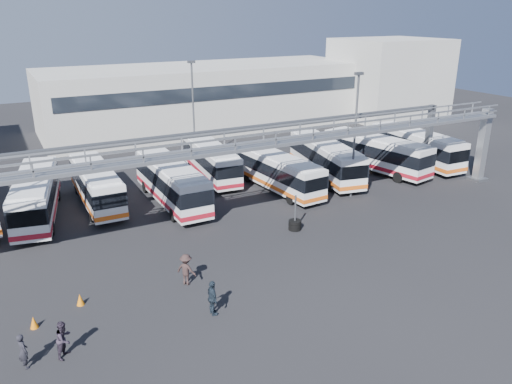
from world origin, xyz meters
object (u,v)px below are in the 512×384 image
light_pole_back (193,108)px  bus_9 (416,146)px  bus_8 (376,152)px  pedestrian_c (186,269)px  cone_right (80,299)px  pedestrian_d (213,298)px  bus_5 (211,160)px  bus_7 (326,158)px  light_pole_mid (355,129)px  pedestrian_a (23,351)px  bus_2 (36,195)px  bus_4 (171,181)px  cone_left (34,322)px  bus_6 (278,171)px  pedestrian_b (64,339)px  bus_3 (96,184)px  tire_stack (295,224)px

light_pole_back → bus_9: bearing=-27.9°
bus_9 → bus_8: bearing=-177.7°
pedestrian_c → cone_right: (-5.73, 0.62, -0.61)m
light_pole_back → pedestrian_d: size_ratio=5.33×
bus_5 → bus_7: bearing=-22.5°
bus_5 → pedestrian_d: bearing=-107.7°
light_pole_mid → bus_9: (11.64, 4.58, -3.84)m
pedestrian_d → pedestrian_a: bearing=91.8°
bus_2 → pedestrian_d: size_ratio=5.94×
bus_4 → cone_left: size_ratio=17.94×
light_pole_back → bus_6: size_ratio=0.97×
bus_6 → cone_right: bearing=-154.3°
bus_2 → cone_right: size_ratio=17.69×
bus_4 → bus_7: (14.75, -0.28, 0.01)m
bus_8 → pedestrian_a: 35.69m
bus_6 → cone_left: bus_6 is taller
light_pole_mid → pedestrian_b: bearing=-156.6°
pedestrian_b → light_pole_back: bearing=7.3°
pedestrian_c → cone_right: 5.79m
bus_4 → bus_5: size_ratio=1.06×
cone_right → bus_6: bearing=30.2°
bus_8 → light_pole_mid: bearing=-155.7°
cone_left → pedestrian_b: bearing=-70.1°
bus_3 → bus_9: (30.73, -3.47, 0.12)m
pedestrian_b → pedestrian_a: bearing=128.4°
bus_4 → bus_6: size_ratio=1.06×
bus_4 → tire_stack: 10.92m
pedestrian_b → pedestrian_c: size_ratio=0.96×
bus_7 → pedestrian_d: bearing=-128.5°
bus_3 → cone_right: (-3.82, -14.49, -1.45)m
pedestrian_b → tire_stack: (16.45, 6.90, -0.45)m
bus_4 → bus_7: 14.76m
bus_6 → bus_4: bearing=167.6°
pedestrian_a → pedestrian_c: (8.71, 3.35, 0.09)m
light_pole_mid → pedestrian_d: (-17.07, -10.55, -4.77)m
bus_3 → cone_left: bus_3 is taller
bus_8 → bus_7: bearing=162.9°
bus_4 → pedestrian_b: size_ratio=6.30×
pedestrian_c → light_pole_mid: bearing=-105.5°
light_pole_mid → bus_8: 8.82m
bus_4 → pedestrian_c: bearing=-105.6°
pedestrian_c → cone_left: (-8.09, -0.44, -0.62)m
cone_left → bus_7: bearing=25.8°
pedestrian_b → cone_right: 4.26m
cone_right → pedestrian_d: bearing=-35.1°
bus_6 → bus_9: bus_9 is taller
pedestrian_c → tire_stack: tire_stack is taller
cone_left → pedestrian_a: bearing=-102.0°
bus_5 → cone_right: bearing=-126.2°
pedestrian_b → pedestrian_d: size_ratio=0.93×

